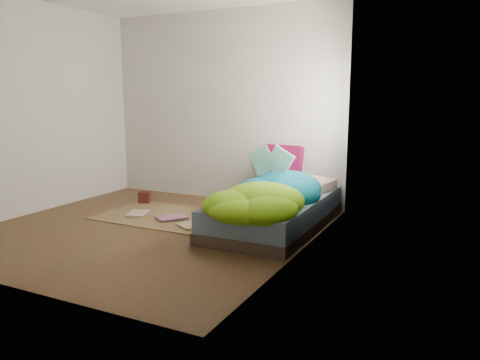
% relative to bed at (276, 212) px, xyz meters
% --- Properties ---
extents(ground, '(3.50, 3.50, 0.00)m').
position_rel_bed_xyz_m(ground, '(-1.22, -0.72, -0.17)').
color(ground, '#43321A').
rests_on(ground, ground).
extents(room_walls, '(3.54, 3.54, 2.62)m').
position_rel_bed_xyz_m(room_walls, '(-1.21, -0.71, 1.46)').
color(room_walls, silver).
rests_on(room_walls, ground).
extents(bed, '(1.00, 2.00, 0.34)m').
position_rel_bed_xyz_m(bed, '(0.00, 0.00, 0.00)').
color(bed, '#33291C').
rests_on(bed, ground).
extents(duvet, '(0.96, 1.84, 0.34)m').
position_rel_bed_xyz_m(duvet, '(0.00, -0.22, 0.34)').
color(duvet, '#085D7B').
rests_on(duvet, bed).
extents(rug, '(1.60, 1.10, 0.01)m').
position_rel_bed_xyz_m(rug, '(-1.37, -0.17, -0.16)').
color(rug, brown).
rests_on(rug, ground).
extents(pillow_floral, '(0.62, 0.52, 0.12)m').
position_rel_bed_xyz_m(pillow_floral, '(0.22, 0.62, 0.23)').
color(pillow_floral, beige).
rests_on(pillow_floral, bed).
extents(pillow_magenta, '(0.49, 0.16, 0.49)m').
position_rel_bed_xyz_m(pillow_magenta, '(-0.24, 0.80, 0.41)').
color(pillow_magenta, '#44041E').
rests_on(pillow_magenta, bed).
extents(open_book, '(0.45, 0.13, 0.27)m').
position_rel_bed_xyz_m(open_book, '(-0.15, 0.19, 0.65)').
color(open_book, '#2E822A').
rests_on(open_book, duvet).
extents(wooden_box, '(0.19, 0.19, 0.15)m').
position_rel_bed_xyz_m(wooden_box, '(-2.05, 0.29, -0.08)').
color(wooden_box, black).
rests_on(wooden_box, rug).
extents(floor_book_a, '(0.32, 0.37, 0.02)m').
position_rel_bed_xyz_m(floor_book_a, '(-1.82, -0.32, -0.14)').
color(floor_book_a, silver).
rests_on(floor_book_a, rug).
extents(floor_book_b, '(0.40, 0.42, 0.03)m').
position_rel_bed_xyz_m(floor_book_b, '(-1.31, -0.21, -0.14)').
color(floor_book_b, '#B1667C').
rests_on(floor_book_b, rug).
extents(floor_book_c, '(0.36, 0.34, 0.02)m').
position_rel_bed_xyz_m(floor_book_c, '(-0.91, -0.55, -0.15)').
color(floor_book_c, tan).
rests_on(floor_book_c, rug).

